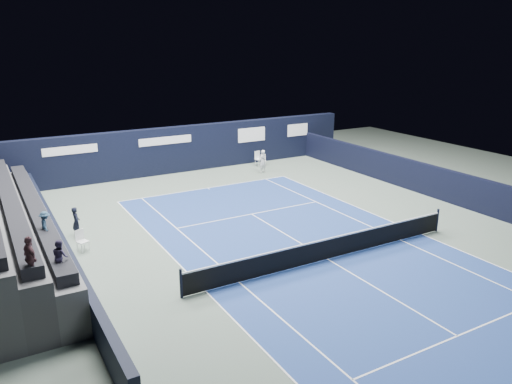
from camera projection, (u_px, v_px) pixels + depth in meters
ground at (300, 243)px, 22.14m from camera, size 48.00×48.00×0.00m
court_surface at (328, 259)px, 20.48m from camera, size 10.97×23.77×0.01m
enclosure_wall_right at (406, 173)px, 30.18m from camera, size 0.30×22.00×1.80m
folding_chair_back_a at (258, 156)px, 35.59m from camera, size 0.54×0.57×1.05m
folding_chair_back_b at (263, 159)px, 35.63m from camera, size 0.47×0.47×0.82m
line_judge_chair at (81, 239)px, 21.18m from camera, size 0.54×0.53×0.94m
line_judge at (76, 222)px, 22.66m from camera, size 0.35×0.52×1.42m
court_markings at (328, 259)px, 20.47m from camera, size 11.03×23.83×0.00m
tennis_net at (328, 248)px, 20.33m from camera, size 12.90×0.10×1.10m
back_sponsor_wall at (179, 149)px, 33.72m from camera, size 26.00×0.63×3.10m
side_barrier_left at (58, 242)px, 20.75m from camera, size 0.33×22.00×1.20m
tennis_player at (263, 161)px, 33.69m from camera, size 0.64×0.86×1.56m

